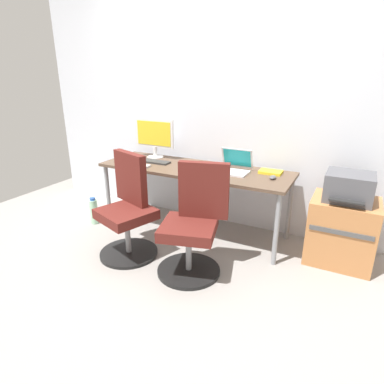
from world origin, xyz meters
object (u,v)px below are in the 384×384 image
at_px(open_laptop, 234,166).
at_px(side_cabinet, 341,231).
at_px(printer, 349,187).
at_px(water_bottle_on_floor, 94,211).
at_px(desktop_monitor, 155,136).
at_px(office_chair_left, 128,210).
at_px(office_chair_right, 194,225).
at_px(coffee_mug, 228,161).

bearing_deg(open_laptop, side_cabinet, 0.69).
relative_size(side_cabinet, printer, 1.47).
bearing_deg(water_bottle_on_floor, desktop_monitor, 47.10).
xyz_separation_m(office_chair_left, open_laptop, (0.75, 0.72, 0.34)).
bearing_deg(desktop_monitor, side_cabinet, -3.27).
bearing_deg(water_bottle_on_floor, side_cabinet, 9.50).
bearing_deg(desktop_monitor, office_chair_right, -42.52).
xyz_separation_m(open_laptop, coffee_mug, (-0.14, 0.20, -0.01)).
height_order(office_chair_right, water_bottle_on_floor, office_chair_right).
bearing_deg(desktop_monitor, water_bottle_on_floor, -132.90).
distance_m(side_cabinet, printer, 0.41).
bearing_deg(office_chair_right, side_cabinet, 33.76).
relative_size(side_cabinet, coffee_mug, 6.40).
bearing_deg(printer, desktop_monitor, 176.70).
height_order(side_cabinet, water_bottle_on_floor, side_cabinet).
distance_m(water_bottle_on_floor, open_laptop, 1.67).
height_order(printer, water_bottle_on_floor, printer).
bearing_deg(desktop_monitor, printer, -3.30).
relative_size(open_laptop, coffee_mug, 3.37).
bearing_deg(open_laptop, office_chair_right, -95.53).
distance_m(printer, desktop_monitor, 2.05).
distance_m(office_chair_left, desktop_monitor, 1.04).
xyz_separation_m(desktop_monitor, coffee_mug, (0.86, 0.07, -0.20)).
bearing_deg(office_chair_left, desktop_monitor, 106.37).
height_order(side_cabinet, open_laptop, open_laptop).
height_order(side_cabinet, printer, printer).
distance_m(office_chair_right, water_bottle_on_floor, 1.49).
bearing_deg(side_cabinet, printer, -90.00).
bearing_deg(office_chair_right, office_chair_left, -179.90).
xyz_separation_m(office_chair_left, coffee_mug, (0.61, 0.92, 0.33)).
bearing_deg(side_cabinet, coffee_mug, 170.93).
relative_size(office_chair_left, side_cabinet, 1.60).
xyz_separation_m(side_cabinet, desktop_monitor, (-2.03, 0.12, 0.66)).
bearing_deg(coffee_mug, side_cabinet, -9.07).
bearing_deg(desktop_monitor, open_laptop, -7.33).
xyz_separation_m(side_cabinet, open_laptop, (-1.03, -0.01, 0.47)).
bearing_deg(coffee_mug, desktop_monitor, -175.30).
distance_m(desktop_monitor, open_laptop, 1.03).
bearing_deg(office_chair_right, printer, 33.72).
distance_m(office_chair_left, printer, 1.94).
distance_m(office_chair_right, open_laptop, 0.80).
distance_m(printer, water_bottle_on_floor, 2.62).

